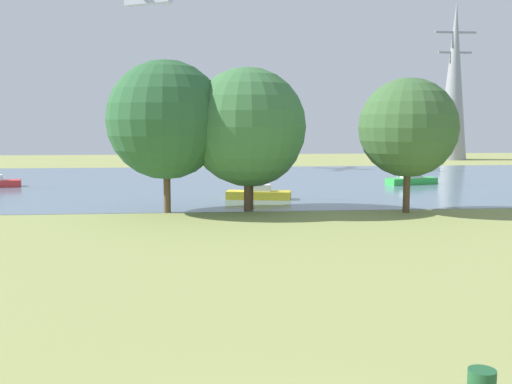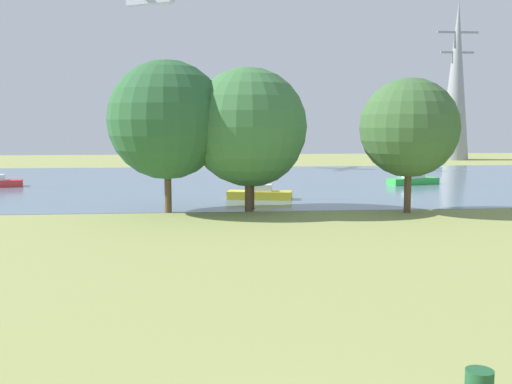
% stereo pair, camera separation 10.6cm
% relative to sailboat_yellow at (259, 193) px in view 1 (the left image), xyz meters
% --- Properties ---
extents(ground_plane, '(160.00, 160.00, 0.00)m').
position_rel_sailboat_yellow_xyz_m(ground_plane, '(-2.96, -14.42, -0.45)').
color(ground_plane, '#8C9351').
extents(water_surface, '(140.00, 40.00, 0.02)m').
position_rel_sailboat_yellow_xyz_m(water_surface, '(-2.96, 13.58, -0.44)').
color(water_surface, slate).
rests_on(water_surface, ground).
extents(sailboat_yellow, '(5.00, 2.41, 5.73)m').
position_rel_sailboat_yellow_xyz_m(sailboat_yellow, '(0.00, 0.00, 0.00)').
color(sailboat_yellow, yellow).
rests_on(sailboat_yellow, water_surface).
extents(sailboat_green, '(5.03, 2.78, 6.33)m').
position_rel_sailboat_yellow_xyz_m(sailboat_green, '(15.17, 9.57, 0.01)').
color(sailboat_green, green).
rests_on(sailboat_green, water_surface).
extents(sailboat_white, '(4.95, 2.09, 5.24)m').
position_rel_sailboat_yellow_xyz_m(sailboat_white, '(21.11, 24.15, -0.00)').
color(sailboat_white, white).
rests_on(sailboat_white, water_surface).
extents(tree_west_near, '(7.49, 7.49, 9.63)m').
position_rel_sailboat_yellow_xyz_m(tree_west_near, '(-6.46, -6.21, 5.43)').
color(tree_west_near, brown).
rests_on(tree_west_near, ground).
extents(tree_west_far, '(7.51, 7.51, 9.21)m').
position_rel_sailboat_yellow_xyz_m(tree_west_far, '(-1.34, -6.19, 5.00)').
color(tree_west_far, brown).
rests_on(tree_west_far, ground).
extents(tree_east_far, '(6.98, 6.98, 8.53)m').
position_rel_sailboat_yellow_xyz_m(tree_east_far, '(-1.10, -5.57, 4.58)').
color(tree_east_far, brown).
rests_on(tree_east_far, ground).
extents(tree_east_near, '(6.24, 6.24, 8.52)m').
position_rel_sailboat_yellow_xyz_m(tree_east_near, '(8.72, -7.60, 4.94)').
color(tree_east_near, brown).
rests_on(tree_east_near, ground).
extents(electricity_pylon, '(6.40, 4.40, 24.14)m').
position_rel_sailboat_yellow_xyz_m(electricity_pylon, '(34.56, 46.33, 11.63)').
color(electricity_pylon, gray).
rests_on(electricity_pylon, ground).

